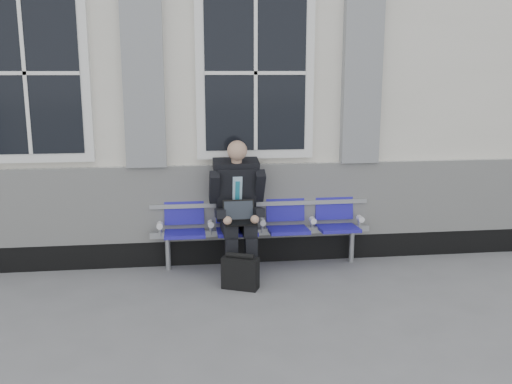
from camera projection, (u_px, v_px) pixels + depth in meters
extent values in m
plane|color=slate|center=(238.00, 312.00, 5.49)|extent=(70.00, 70.00, 0.00)
cube|color=silver|center=(214.00, 82.00, 8.44)|extent=(14.00, 4.00, 4.20)
cube|color=black|center=(226.00, 250.00, 6.88)|extent=(14.00, 0.10, 0.30)
cube|color=silver|center=(226.00, 202.00, 6.74)|extent=(14.00, 0.08, 0.90)
cube|color=gray|center=(143.00, 59.00, 6.26)|extent=(0.45, 0.14, 2.40)
cube|color=gray|center=(362.00, 60.00, 6.58)|extent=(0.45, 0.14, 2.40)
cube|color=white|center=(26.00, 73.00, 6.16)|extent=(1.35, 0.10, 1.95)
cube|color=black|center=(25.00, 73.00, 6.11)|extent=(1.15, 0.02, 1.75)
cube|color=white|center=(255.00, 73.00, 6.47)|extent=(1.35, 0.10, 1.95)
cube|color=black|center=(256.00, 73.00, 6.42)|extent=(1.15, 0.02, 1.75)
cube|color=#9EA0A3|center=(262.00, 232.00, 6.71)|extent=(2.60, 0.07, 0.07)
cube|color=#9EA0A3|center=(260.00, 204.00, 6.76)|extent=(2.60, 0.05, 0.05)
cylinder|color=#9EA0A3|center=(168.00, 254.00, 6.62)|extent=(0.06, 0.06, 0.39)
cylinder|color=#9EA0A3|center=(352.00, 246.00, 6.89)|extent=(0.06, 0.06, 0.39)
cube|color=#1C159E|center=(185.00, 234.00, 6.51)|extent=(0.46, 0.42, 0.07)
cube|color=#1C159E|center=(184.00, 207.00, 6.66)|extent=(0.46, 0.10, 0.40)
cube|color=#1C159E|center=(237.00, 232.00, 6.59)|extent=(0.46, 0.42, 0.07)
cube|color=#1C159E|center=(235.00, 206.00, 6.74)|extent=(0.46, 0.10, 0.40)
cube|color=#1C159E|center=(288.00, 230.00, 6.66)|extent=(0.46, 0.42, 0.07)
cube|color=#1C159E|center=(285.00, 204.00, 6.81)|extent=(0.46, 0.10, 0.40)
cube|color=#1C159E|center=(338.00, 228.00, 6.74)|extent=(0.46, 0.42, 0.07)
cube|color=#1C159E|center=(334.00, 203.00, 6.89)|extent=(0.46, 0.10, 0.40)
cylinder|color=white|center=(160.00, 225.00, 6.49)|extent=(0.07, 0.12, 0.07)
cylinder|color=white|center=(211.00, 224.00, 6.56)|extent=(0.07, 0.12, 0.07)
cylinder|color=white|center=(262.00, 222.00, 6.63)|extent=(0.07, 0.12, 0.07)
cylinder|color=white|center=(313.00, 220.00, 6.71)|extent=(0.07, 0.12, 0.07)
cylinder|color=white|center=(360.00, 219.00, 6.78)|extent=(0.07, 0.12, 0.07)
cube|color=black|center=(233.00, 278.00, 6.26)|extent=(0.13, 0.28, 0.10)
cube|color=black|center=(252.00, 277.00, 6.29)|extent=(0.13, 0.28, 0.10)
cube|color=black|center=(232.00, 259.00, 6.28)|extent=(0.13, 0.14, 0.47)
cube|color=black|center=(251.00, 258.00, 6.31)|extent=(0.13, 0.14, 0.47)
cube|color=black|center=(229.00, 227.00, 6.44)|extent=(0.17, 0.49, 0.15)
cube|color=black|center=(248.00, 226.00, 6.47)|extent=(0.17, 0.49, 0.15)
cube|color=black|center=(236.00, 192.00, 6.59)|extent=(0.46, 0.38, 0.68)
cube|color=#AACBDF|center=(237.00, 193.00, 6.46)|extent=(0.11, 0.10, 0.38)
cube|color=teal|center=(237.00, 195.00, 6.46)|extent=(0.05, 0.08, 0.32)
cube|color=black|center=(236.00, 165.00, 6.49)|extent=(0.52, 0.27, 0.15)
cylinder|color=tan|center=(237.00, 159.00, 6.42)|extent=(0.12, 0.12, 0.11)
sphere|color=tan|center=(237.00, 151.00, 6.34)|extent=(0.23, 0.23, 0.23)
cube|color=black|center=(214.00, 187.00, 6.43)|extent=(0.12, 0.31, 0.40)
cube|color=black|center=(259.00, 186.00, 6.51)|extent=(0.12, 0.31, 0.40)
cube|color=black|center=(220.00, 214.00, 6.30)|extent=(0.11, 0.34, 0.15)
cube|color=black|center=(258.00, 212.00, 6.37)|extent=(0.11, 0.34, 0.15)
sphere|color=tan|center=(227.00, 221.00, 6.18)|extent=(0.10, 0.10, 0.10)
sphere|color=tan|center=(255.00, 219.00, 6.22)|extent=(0.10, 0.10, 0.10)
cube|color=black|center=(240.00, 223.00, 6.29)|extent=(0.36, 0.26, 0.02)
cube|color=black|center=(239.00, 210.00, 6.39)|extent=(0.36, 0.11, 0.23)
cube|color=black|center=(239.00, 210.00, 6.38)|extent=(0.32, 0.08, 0.19)
cube|color=black|center=(240.00, 273.00, 6.05)|extent=(0.41, 0.30, 0.34)
cylinder|color=black|center=(240.00, 256.00, 6.01)|extent=(0.30, 0.18, 0.06)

